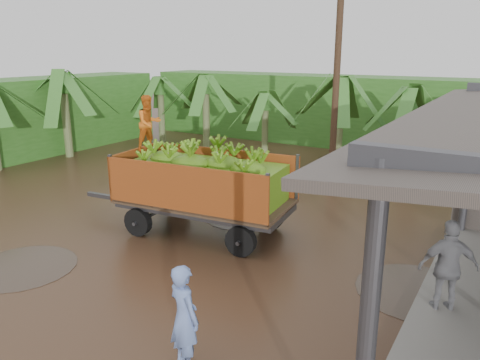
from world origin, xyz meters
name	(u,v)px	position (x,y,z in m)	size (l,w,h in m)	color
ground	(185,266)	(0.00, 0.00, 0.00)	(100.00, 100.00, 0.00)	black
hedge_north	(340,111)	(-2.00, 16.00, 1.80)	(22.00, 3.00, 3.60)	#2D661E
banana_trailer	(203,183)	(-0.85, 1.97, 1.42)	(6.61, 2.76, 3.73)	#C3571B
man_blue	(184,317)	(2.24, -2.88, 0.89)	(0.65, 0.43, 1.78)	#6E89C9
man_grey	(448,267)	(5.54, 1.03, 0.95)	(1.11, 0.46, 1.89)	gray
utility_pole	(337,76)	(0.45, 8.41, 4.03)	(1.20, 0.24, 7.95)	#47301E
banana_plants	(173,129)	(-5.54, 6.47, 1.87)	(24.20, 20.08, 4.08)	#2D661E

